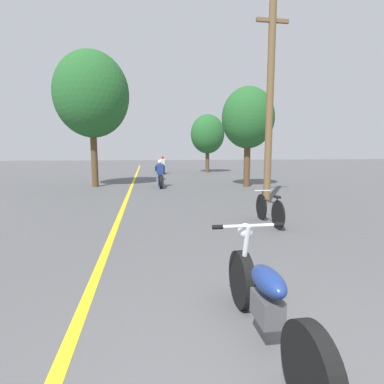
{
  "coord_description": "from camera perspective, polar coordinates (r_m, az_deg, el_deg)",
  "views": [
    {
      "loc": [
        -0.96,
        -1.39,
        1.79
      ],
      "look_at": [
        0.03,
        5.03,
        0.9
      ],
      "focal_mm": 28.0,
      "sensor_mm": 36.0,
      "label": 1
    }
  ],
  "objects": [
    {
      "name": "roadside_tree_right_far",
      "position": [
        25.74,
        2.98,
        10.93
      ],
      "size": [
        2.85,
        2.56,
        4.87
      ],
      "color": "#513A23",
      "rests_on": "ground"
    },
    {
      "name": "motorcycle_rider_lead",
      "position": [
        15.1,
        -6.09,
        2.9
      ],
      "size": [
        0.5,
        2.04,
        1.37
      ],
      "color": "black",
      "rests_on": "ground"
    },
    {
      "name": "motorcycle_foreground",
      "position": [
        3.0,
        13.88,
        -19.58
      ],
      "size": [
        0.78,
        2.12,
        1.02
      ],
      "color": "black",
      "rests_on": "ground"
    },
    {
      "name": "bicycle_parked",
      "position": [
        7.6,
        14.5,
        -3.26
      ],
      "size": [
        0.44,
        1.68,
        0.79
      ],
      "color": "black",
      "rests_on": "ground"
    },
    {
      "name": "roadside_tree_left",
      "position": [
        16.12,
        -18.58,
        17.14
      ],
      "size": [
        3.62,
        3.26,
        6.62
      ],
      "color": "#513A23",
      "rests_on": "ground"
    },
    {
      "name": "motorcycle_rider_far",
      "position": [
        24.13,
        -5.61,
        4.73
      ],
      "size": [
        0.5,
        2.1,
        1.39
      ],
      "color": "black",
      "rests_on": "ground"
    },
    {
      "name": "roadside_tree_right_near",
      "position": [
        15.53,
        10.63,
        13.63
      ],
      "size": [
        2.63,
        2.37,
        4.95
      ],
      "color": "#513A23",
      "rests_on": "ground"
    },
    {
      "name": "lane_stripe_center",
      "position": [
        14.54,
        -11.63,
        0.57
      ],
      "size": [
        0.14,
        48.0,
        0.01
      ],
      "primitive_type": "cube",
      "color": "yellow",
      "rests_on": "ground"
    },
    {
      "name": "utility_pole",
      "position": [
        10.8,
        14.59,
        16.05
      ],
      "size": [
        1.1,
        0.24,
        6.59
      ],
      "color": "brown",
      "rests_on": "ground"
    }
  ]
}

